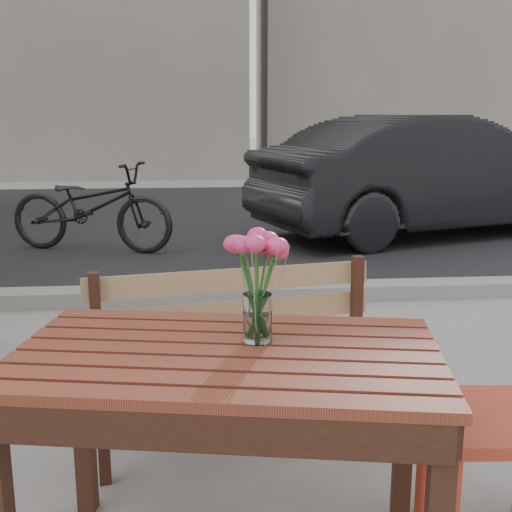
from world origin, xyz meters
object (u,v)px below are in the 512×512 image
Objects in this scene: main_table at (227,390)px; main_vase at (257,272)px; parked_car at (432,175)px; bicycle at (91,207)px.

main_table is 0.36m from main_vase.
parked_car is at bearing 75.13° from main_table.
main_vase is 0.19× the size of bicycle.
bicycle is (-3.93, -0.67, -0.24)m from parked_car.
main_table is at bearing -144.74° from main_vase.
main_vase is 0.08× the size of parked_car.
main_vase is at bearing 136.51° from parked_car.
parked_car is 4.00m from bicycle.
main_table is 3.88× the size of main_vase.
main_table is at bearing -149.77° from bicycle.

